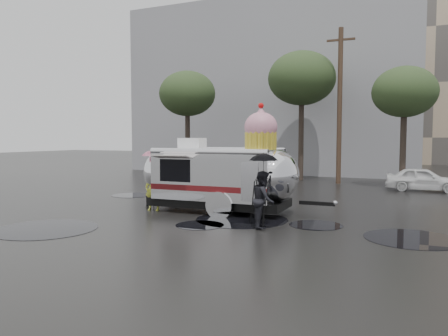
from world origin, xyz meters
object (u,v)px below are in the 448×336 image
at_px(person_right, 263,200).
at_px(tripod, 259,196).
at_px(person_left, 154,187).
at_px(airstream_trailer, 221,173).

xyz_separation_m(person_right, tripod, (-0.41, 0.82, -0.03)).
height_order(person_right, tripod, person_right).
xyz_separation_m(person_left, person_right, (4.73, -1.33, -0.02)).
relative_size(person_left, person_right, 1.03).
bearing_deg(tripod, person_right, -47.58).
relative_size(person_right, tripod, 1.21).
distance_m(person_right, tripod, 0.91).
bearing_deg(person_left, person_right, -28.23).
bearing_deg(person_right, tripod, 9.64).
distance_m(airstream_trailer, person_right, 3.25).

